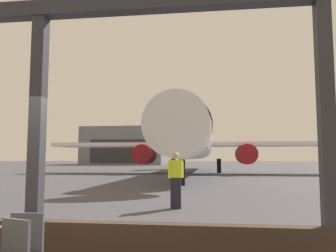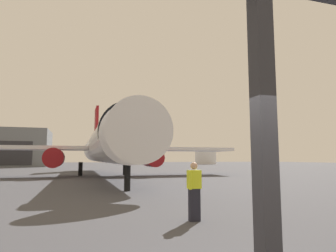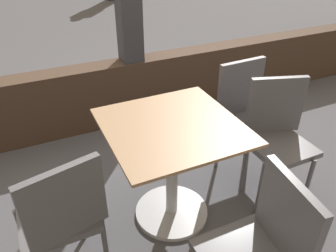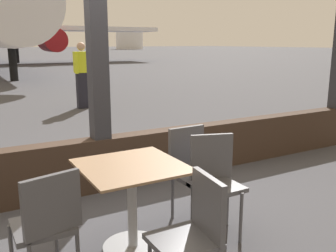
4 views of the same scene
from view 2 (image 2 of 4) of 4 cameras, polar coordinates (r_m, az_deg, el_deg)
ground_plane at (r=42.73m, az=-14.78°, el=-8.59°), size 220.00×220.00×0.00m
window_frame at (r=3.28m, az=18.48°, el=-13.47°), size 8.69×0.24×4.03m
airplane at (r=31.76m, az=-12.05°, el=-3.75°), size 29.10×36.56×9.96m
ground_crew_worker at (r=9.09m, az=5.09°, el=-12.27°), size 0.46×0.39×1.74m
distant_hangar at (r=79.11m, az=-28.71°, el=-3.76°), size 18.68×15.18×8.62m
fuel_storage_tank at (r=100.10m, az=7.28°, el=-6.07°), size 7.05×7.05×4.38m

